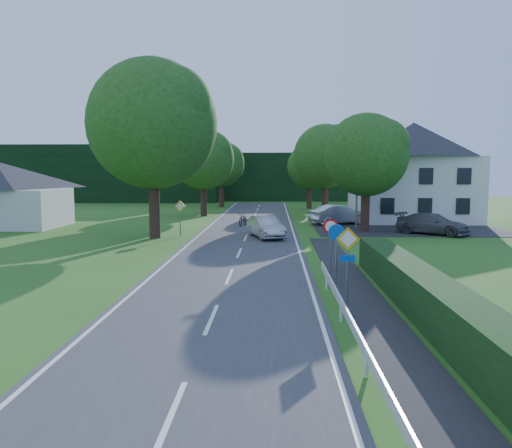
{
  "coord_description": "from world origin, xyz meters",
  "views": [
    {
      "loc": [
        1.84,
        -8.43,
        4.45
      ],
      "look_at": [
        0.89,
        18.42,
        1.56
      ],
      "focal_mm": 35.0,
      "sensor_mm": 36.0,
      "label": 1
    }
  ],
  "objects_px": {
    "parked_car_grey": "(433,224)",
    "parked_car_silver_a": "(339,214)",
    "parasol": "(377,210)",
    "moving_car": "(266,227)",
    "motorcycle": "(243,219)",
    "parked_car_silver_b": "(418,215)",
    "streetlight": "(355,170)"
  },
  "relations": [
    {
      "from": "motorcycle",
      "to": "parasol",
      "type": "xyz_separation_m",
      "value": [
        11.24,
        2.65,
        0.56
      ]
    },
    {
      "from": "parked_car_silver_b",
      "to": "parasol",
      "type": "relative_size",
      "value": 2.06
    },
    {
      "from": "motorcycle",
      "to": "parked_car_silver_a",
      "type": "relative_size",
      "value": 0.4
    },
    {
      "from": "moving_car",
      "to": "parked_car_silver_a",
      "type": "xyz_separation_m",
      "value": [
        5.93,
        8.61,
        0.1
      ]
    },
    {
      "from": "parked_car_silver_b",
      "to": "moving_car",
      "type": "bearing_deg",
      "value": 122.2
    },
    {
      "from": "parasol",
      "to": "parked_car_silver_a",
      "type": "bearing_deg",
      "value": -158.45
    },
    {
      "from": "streetlight",
      "to": "parked_car_silver_b",
      "type": "height_order",
      "value": "streetlight"
    },
    {
      "from": "parked_car_silver_a",
      "to": "parasol",
      "type": "height_order",
      "value": "parasol"
    },
    {
      "from": "parked_car_grey",
      "to": "parked_car_silver_b",
      "type": "height_order",
      "value": "parked_car_grey"
    },
    {
      "from": "parked_car_grey",
      "to": "motorcycle",
      "type": "bearing_deg",
      "value": 106.9
    },
    {
      "from": "motorcycle",
      "to": "parasol",
      "type": "relative_size",
      "value": 0.82
    },
    {
      "from": "streetlight",
      "to": "motorcycle",
      "type": "distance_m",
      "value": 9.63
    },
    {
      "from": "moving_car",
      "to": "parked_car_silver_b",
      "type": "bearing_deg",
      "value": 18.69
    },
    {
      "from": "streetlight",
      "to": "parasol",
      "type": "xyz_separation_m",
      "value": [
        2.55,
        4.07,
        -3.34
      ]
    },
    {
      "from": "parked_car_grey",
      "to": "parked_car_silver_a",
      "type": "bearing_deg",
      "value": 78.92
    },
    {
      "from": "motorcycle",
      "to": "parasol",
      "type": "height_order",
      "value": "parasol"
    },
    {
      "from": "motorcycle",
      "to": "parked_car_silver_b",
      "type": "height_order",
      "value": "parked_car_silver_b"
    },
    {
      "from": "parked_car_silver_a",
      "to": "parked_car_silver_b",
      "type": "distance_m",
      "value": 6.7
    },
    {
      "from": "motorcycle",
      "to": "parked_car_silver_b",
      "type": "distance_m",
      "value": 14.72
    },
    {
      "from": "motorcycle",
      "to": "parked_car_grey",
      "type": "height_order",
      "value": "parked_car_grey"
    },
    {
      "from": "motorcycle",
      "to": "parked_car_silver_b",
      "type": "xyz_separation_m",
      "value": [
        14.55,
        2.2,
        0.17
      ]
    },
    {
      "from": "motorcycle",
      "to": "parked_car_silver_a",
      "type": "xyz_separation_m",
      "value": [
        7.9,
        1.34,
        0.29
      ]
    },
    {
      "from": "streetlight",
      "to": "parked_car_silver_a",
      "type": "height_order",
      "value": "streetlight"
    },
    {
      "from": "parked_car_silver_a",
      "to": "motorcycle",
      "type": "bearing_deg",
      "value": 77.52
    },
    {
      "from": "streetlight",
      "to": "parked_car_grey",
      "type": "distance_m",
      "value": 7.04
    },
    {
      "from": "motorcycle",
      "to": "parked_car_silver_a",
      "type": "distance_m",
      "value": 8.02
    },
    {
      "from": "parked_car_grey",
      "to": "parked_car_silver_b",
      "type": "distance_m",
      "value": 7.18
    },
    {
      "from": "moving_car",
      "to": "motorcycle",
      "type": "relative_size",
      "value": 2.16
    },
    {
      "from": "parked_car_silver_b",
      "to": "parasol",
      "type": "bearing_deg",
      "value": 77.35
    },
    {
      "from": "streetlight",
      "to": "parked_car_silver_a",
      "type": "xyz_separation_m",
      "value": [
        -0.79,
        2.75,
        -3.62
      ]
    },
    {
      "from": "parasol",
      "to": "motorcycle",
      "type": "bearing_deg",
      "value": -166.72
    },
    {
      "from": "parked_car_silver_a",
      "to": "parked_car_grey",
      "type": "height_order",
      "value": "parked_car_silver_a"
    }
  ]
}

